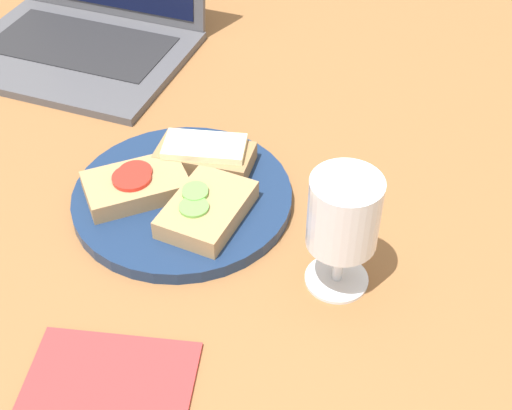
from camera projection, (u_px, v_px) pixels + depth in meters
The scene contains 8 objects.
wooden_table at pixel (194, 215), 84.20cm from camera, with size 140.00×140.00×3.00cm, color brown.
plate at pixel (184, 196), 83.23cm from camera, with size 25.51×25.51×1.58cm, color navy.
sandwich_with_tomato at pixel (136, 185), 81.58cm from camera, with size 13.20×12.90×2.74cm.
sandwich_with_cucumber at pixel (206, 209), 78.63cm from camera, with size 8.42×11.58×2.77cm.
sandwich_with_cheese at pixel (205, 155), 85.24cm from camera, with size 11.88×7.26×3.17cm.
wine_glass at pixel (343, 218), 68.55cm from camera, with size 7.11×7.11×13.60cm.
laptop at pixel (87, 18), 107.70cm from camera, with size 32.55×27.55×20.41cm.
napkin at pixel (106, 393), 64.37cm from camera, with size 15.46×12.93×0.40cm, color #B23333.
Camera 1 is at (28.40, -54.73, 59.33)cm, focal length 50.00 mm.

